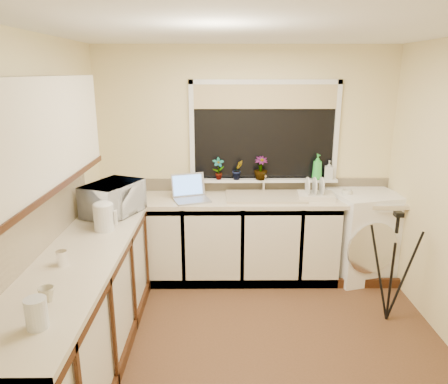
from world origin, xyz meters
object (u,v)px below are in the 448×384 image
plant_a (218,169)px  soap_bottle_green (317,167)px  washing_machine (362,234)px  plant_b (238,170)px  dish_rack (316,196)px  laptop (190,193)px  steel_jar (62,258)px  glass_jug (36,313)px  tripod (392,267)px  soap_bottle_clear (329,170)px  cup_back (347,194)px  cup_left (47,294)px  microwave (113,199)px  plant_c (261,168)px  kettle (104,218)px

plant_a → soap_bottle_green: soap_bottle_green is taller
washing_machine → plant_b: size_ratio=4.45×
plant_a → plant_b: size_ratio=1.14×
dish_rack → plant_b: plant_b is taller
laptop → plant_b: plant_b is taller
dish_rack → steel_jar: size_ratio=3.59×
glass_jug → tripod: bearing=30.7°
soap_bottle_clear → tripod: bearing=-73.0°
washing_machine → laptop: 1.92m
glass_jug → steel_jar: 0.75m
cup_back → steel_jar: bearing=-146.7°
washing_machine → laptop: size_ratio=2.18×
tripod → cup_left: tripod is taller
laptop → cup_left: size_ratio=4.70×
steel_jar → soap_bottle_clear: size_ratio=0.51×
glass_jug → steel_jar: bearing=100.7°
soap_bottle_green → microwave: bearing=-160.7°
plant_a → cup_back: (1.35, -0.20, -0.23)m
cup_back → plant_c: bearing=167.5°
dish_rack → plant_a: bearing=172.4°
glass_jug → plant_b: (1.13, 2.52, 0.17)m
glass_jug → soap_bottle_green: bearing=51.7°
kettle → steel_jar: bearing=-99.8°
kettle → soap_bottle_clear: (2.15, 1.15, 0.14)m
dish_rack → soap_bottle_green: size_ratio=1.33×
tripod → plant_a: 1.98m
glass_jug → soap_bottle_green: (1.99, 2.52, 0.21)m
laptop → glass_jug: laptop is taller
kettle → cup_left: 1.14m
washing_machine → dish_rack: size_ratio=2.56×
glass_jug → microwave: (-0.04, 1.81, 0.07)m
microwave → tripod: bearing=-74.2°
kettle → glass_jug: kettle is taller
plant_a → soap_bottle_clear: plant_a is taller
laptop → glass_jug: size_ratio=2.64×
glass_jug → steel_jar: (-0.14, 0.74, -0.03)m
kettle → dish_rack: kettle is taller
washing_machine → tripod: bearing=-105.9°
glass_jug → washing_machine: bearing=43.6°
dish_rack → soap_bottle_clear: bearing=58.8°
kettle → microwave: 0.41m
plant_b → cup_back: 1.18m
tripod → cup_back: size_ratio=9.58×
cup_left → plant_a: bearing=66.5°
washing_machine → cup_left: (-2.54, -2.10, 0.47)m
plant_c → cup_left: bearing=-122.5°
dish_rack → plant_a: (-1.02, 0.23, 0.24)m
plant_b → soap_bottle_clear: size_ratio=1.05×
glass_jug → plant_b: 2.77m
steel_jar → microwave: (0.10, 1.07, 0.10)m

